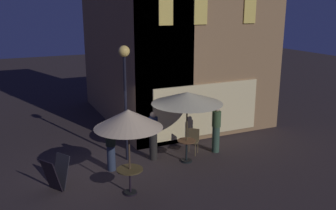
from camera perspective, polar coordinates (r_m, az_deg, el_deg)
name	(u,v)px	position (r m, az deg, el deg)	size (l,w,h in m)	color
ground_plane	(112,169)	(12.73, -8.57, -9.66)	(60.00, 60.00, 0.00)	#302726
cafe_building	(160,44)	(16.54, -1.24, 9.37)	(6.68, 8.17, 7.29)	#946F49
street_lamp_near_corner	(125,75)	(12.49, -6.65, 4.60)	(0.38, 0.38, 4.02)	black
menu_sandwich_board	(56,173)	(11.55, -16.80, -10.02)	(0.86, 0.82, 1.00)	black
cafe_table_0	(186,147)	(12.96, 2.85, -6.49)	(0.64, 0.64, 0.78)	black
cafe_table_1	(130,175)	(10.88, -5.85, -10.69)	(0.76, 0.76, 0.77)	black
patio_umbrella_0	(187,98)	(12.42, 2.96, 1.08)	(2.41, 2.41, 2.49)	black
patio_umbrella_1	(128,119)	(10.26, -6.10, -2.15)	(1.92, 1.92, 2.54)	black
cafe_chair_0	(193,139)	(13.67, 3.84, -5.18)	(0.60, 0.60, 0.92)	brown
patron_standing_0	(111,145)	(12.30, -8.79, -6.10)	(0.32, 0.32, 1.73)	#2A3348
patron_standing_1	(153,136)	(13.01, -2.28, -4.73)	(0.33, 0.33, 1.75)	black
patron_standing_2	(216,129)	(13.76, 7.41, -3.61)	(0.32, 0.32, 1.78)	#324B3A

